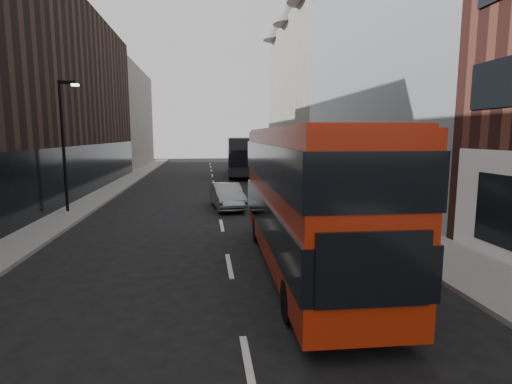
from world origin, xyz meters
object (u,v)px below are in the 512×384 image
object	(u,v)px
red_bus	(304,193)
car_a	(295,204)
car_c	(265,177)
grey_bus	(242,155)
car_b	(227,196)
street_lamp	(64,137)

from	to	relation	value
red_bus	car_a	size ratio (longest dim) A/B	2.73
car_a	car_c	world-z (taller)	car_a
grey_bus	car_b	bearing A→B (deg)	-94.94
street_lamp	red_bus	bearing A→B (deg)	-45.23
red_bus	car_b	size ratio (longest dim) A/B	2.52
street_lamp	car_c	world-z (taller)	street_lamp
street_lamp	car_c	xyz separation A→B (m)	(12.58, 11.02, -3.49)
red_bus	car_b	distance (m)	11.48
street_lamp	car_c	bearing A→B (deg)	41.23
grey_bus	car_a	size ratio (longest dim) A/B	3.05
street_lamp	car_c	size ratio (longest dim) A/B	1.48
grey_bus	car_a	world-z (taller)	grey_bus
red_bus	grey_bus	bearing A→B (deg)	89.83
street_lamp	car_c	distance (m)	17.09
street_lamp	grey_bus	world-z (taller)	street_lamp
car_a	street_lamp	bearing A→B (deg)	170.80
grey_bus	red_bus	bearing A→B (deg)	-88.67
grey_bus	car_b	xyz separation A→B (m)	(-2.65, -19.33, -1.42)
car_b	car_c	size ratio (longest dim) A/B	0.95
street_lamp	car_b	distance (m)	9.40
red_bus	car_a	distance (m)	8.51
grey_bus	car_b	world-z (taller)	grey_bus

